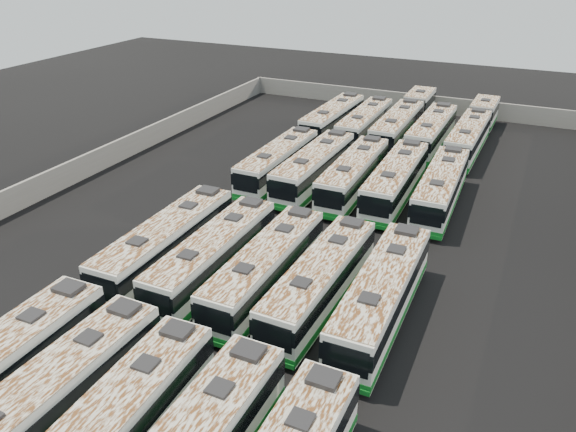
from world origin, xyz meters
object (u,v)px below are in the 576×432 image
(bus_midback_right, at_px, (395,180))
(bus_back_far_left, at_px, (333,120))
(bus_midback_far_right, at_px, (441,188))
(bus_midfront_center, at_px, (266,268))
(bus_midback_left, at_px, (314,168))
(bus_midfront_right, at_px, (320,281))
(bus_back_center, at_px, (405,119))
(bus_back_right, at_px, (431,132))
(bus_midback_center, at_px, (353,175))
(bus_back_left, at_px, (365,124))
(bus_back_far_right, at_px, (473,129))
(bus_midback_far_left, at_px, (278,162))
(bus_midfront_far_left, at_px, (167,243))
(bus_front_left, at_px, (49,401))
(bus_midfront_far_right, at_px, (382,296))
(bus_midfront_left, at_px, (214,256))

(bus_midback_right, relative_size, bus_back_far_left, 1.00)
(bus_midback_far_right, bearing_deg, bus_midfront_center, -114.88)
(bus_midback_left, distance_m, bus_back_far_left, 14.91)
(bus_midfront_center, distance_m, bus_midback_far_right, 18.61)
(bus_midfront_right, relative_size, bus_midback_far_right, 0.98)
(bus_midfront_center, distance_m, bus_back_center, 34.77)
(bus_midfront_right, relative_size, bus_back_right, 0.96)
(bus_midfront_center, height_order, bus_back_far_left, bus_back_far_left)
(bus_midback_center, bearing_deg, bus_midfront_right, -78.57)
(bus_midfront_center, bearing_deg, bus_back_far_left, 103.53)
(bus_midback_far_right, xyz_separation_m, bus_back_left, (-11.09, 14.18, 0.00))
(bus_midfront_right, relative_size, bus_midback_left, 0.96)
(bus_back_far_left, bearing_deg, bus_midback_center, -61.55)
(bus_midback_right, xyz_separation_m, bus_back_far_right, (3.84, 17.40, -0.05))
(bus_midback_far_left, height_order, bus_back_far_left, bus_back_far_left)
(bus_midfront_far_left, height_order, bus_midback_far_left, bus_midfront_far_left)
(bus_front_left, bearing_deg, bus_midback_far_right, 71.55)
(bus_midfront_right, distance_m, bus_midback_far_left, 20.01)
(bus_midback_right, distance_m, bus_back_far_left, 18.00)
(bus_midback_far_left, height_order, bus_back_far_right, bus_back_far_right)
(bus_midback_far_left, height_order, bus_midback_center, bus_midback_center)
(bus_back_far_left, relative_size, bus_back_center, 0.64)
(bus_front_left, relative_size, bus_midback_center, 1.00)
(bus_midfront_center, relative_size, bus_back_far_left, 0.96)
(bus_midfront_right, xyz_separation_m, bus_back_left, (-7.30, 31.19, 0.04))
(bus_midback_right, bearing_deg, bus_back_far_left, 126.95)
(bus_midback_right, relative_size, bus_back_far_right, 0.66)
(bus_back_far_right, bearing_deg, bus_midfront_center, -101.16)
(bus_midback_right, distance_m, bus_midback_far_right, 3.79)
(bus_midfront_far_left, bearing_deg, bus_midback_far_right, 48.53)
(bus_midfront_far_right, xyz_separation_m, bus_back_far_right, (0.05, 34.35, -0.04))
(bus_midfront_center, bearing_deg, bus_front_left, -104.51)
(bus_midback_center, xyz_separation_m, bus_back_right, (3.64, 14.47, 0.03))
(bus_front_left, height_order, bus_midback_right, bus_midback_right)
(bus_midback_far_left, bearing_deg, bus_midback_right, 1.18)
(bus_midback_far_left, relative_size, bus_midback_center, 0.98)
(bus_front_left, bearing_deg, bus_midfront_far_left, 106.18)
(bus_midfront_far_left, height_order, bus_midback_far_right, bus_midfront_far_left)
(bus_midfront_center, relative_size, bus_back_right, 0.96)
(bus_midfront_far_right, bearing_deg, bus_back_left, 109.03)
(bus_midfront_far_right, bearing_deg, bus_midback_center, 113.42)
(bus_midfront_center, distance_m, bus_back_left, 31.48)
(bus_midfront_far_right, distance_m, bus_midback_far_right, 17.00)
(bus_midfront_far_left, relative_size, bus_back_right, 1.01)
(bus_midfront_left, bearing_deg, bus_front_left, -89.72)
(bus_back_far_left, xyz_separation_m, bus_back_center, (7.33, 3.51, 0.01))
(bus_midfront_right, bearing_deg, bus_midback_center, 103.79)
(bus_back_far_left, height_order, bus_back_center, bus_back_center)
(bus_midfront_left, relative_size, bus_midback_far_right, 0.99)
(bus_midback_far_left, distance_m, bus_midback_far_right, 14.69)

